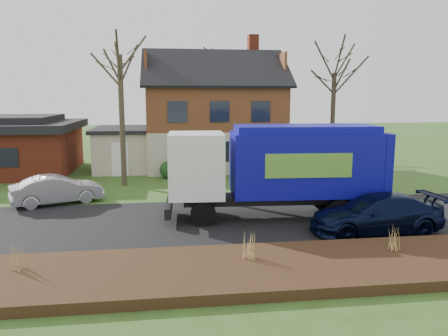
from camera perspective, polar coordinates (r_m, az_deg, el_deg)
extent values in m
plane|color=#314D19|center=(17.51, -3.00, -7.11)|extent=(120.00, 120.00, 0.00)
cube|color=black|center=(17.51, -3.00, -7.07)|extent=(80.00, 7.00, 0.02)
cube|color=black|center=(12.48, -1.01, -13.34)|extent=(80.00, 3.50, 0.30)
cube|color=#C3B39D|center=(31.13, -1.41, 2.74)|extent=(9.00, 7.50, 2.70)
cube|color=#502417|center=(30.93, -1.43, 7.81)|extent=(9.00, 7.50, 2.80)
cube|color=#963720|center=(32.54, 3.80, 15.56)|extent=(0.70, 0.90, 1.60)
cube|color=#C3B39D|center=(30.60, -12.94, 2.29)|extent=(3.50, 5.50, 2.60)
cube|color=black|center=(30.46, -13.04, 4.94)|extent=(3.90, 5.90, 0.24)
cube|color=#963720|center=(31.81, -27.17, 1.93)|extent=(9.00, 7.50, 2.80)
cylinder|color=black|center=(16.91, -2.73, -5.99)|extent=(0.99, 0.38, 0.98)
cylinder|color=black|center=(18.82, -2.93, -4.39)|extent=(0.99, 0.38, 0.98)
cylinder|color=black|center=(17.89, 14.75, -5.43)|extent=(0.99, 0.38, 0.98)
cylinder|color=black|center=(19.70, 12.86, -3.99)|extent=(0.99, 0.38, 0.98)
cylinder|color=black|center=(18.32, 18.37, -5.25)|extent=(0.99, 0.38, 0.98)
cylinder|color=black|center=(20.09, 16.19, -3.87)|extent=(0.99, 0.38, 0.98)
cube|color=black|center=(18.18, 7.59, -3.96)|extent=(8.12, 1.55, 0.33)
cube|color=white|center=(17.50, -3.65, 0.44)|extent=(2.28, 2.46, 2.53)
cube|color=black|center=(17.49, -7.04, 0.85)|extent=(0.18, 2.07, 0.84)
cube|color=black|center=(17.87, -7.22, -5.11)|extent=(0.36, 2.36, 0.42)
cube|color=#0C0B8A|center=(18.11, 10.45, 0.61)|extent=(6.03, 2.65, 2.53)
cube|color=#0C0B8A|center=(17.95, 10.58, 5.06)|extent=(5.73, 2.36, 0.28)
cube|color=#0C0B8A|center=(19.14, 19.30, 0.42)|extent=(0.45, 2.41, 2.72)
cube|color=#5D9C33|center=(16.92, 11.03, 0.30)|extent=(3.38, 0.21, 0.94)
cube|color=#5D9C33|center=(19.20, 9.14, 1.43)|extent=(3.38, 0.21, 0.94)
imported|color=#A7A9AE|center=(21.70, -20.97, -2.66)|extent=(4.29, 2.88, 1.34)
imported|color=black|center=(16.99, 19.22, -5.67)|extent=(4.97, 2.20, 1.42)
cylinder|color=#403726|center=(24.78, -13.18, 5.95)|extent=(0.30, 0.30, 7.16)
cylinder|color=#3C3124|center=(29.62, 13.98, 5.75)|extent=(0.29, 0.29, 6.43)
cylinder|color=#403426|center=(39.87, -0.54, 7.76)|extent=(0.29, 0.29, 7.62)
cone|color=#AF824D|center=(13.35, -25.26, -10.22)|extent=(0.04, 0.04, 0.80)
cone|color=#AF824D|center=(13.39, -25.81, -10.20)|extent=(0.04, 0.04, 0.80)
cone|color=#AF824D|center=(13.31, -24.71, -10.24)|extent=(0.04, 0.04, 0.80)
cone|color=#AF824D|center=(13.45, -25.13, -10.08)|extent=(0.04, 0.04, 0.80)
cone|color=#AF824D|center=(13.26, -25.40, -10.37)|extent=(0.04, 0.04, 0.80)
cone|color=tan|center=(12.84, 3.50, -9.99)|extent=(0.04, 0.04, 0.84)
cone|color=tan|center=(12.81, 2.91, -10.02)|extent=(0.04, 0.04, 0.84)
cone|color=tan|center=(12.86, 4.09, -9.95)|extent=(0.04, 0.04, 0.84)
cone|color=tan|center=(12.94, 3.41, -9.83)|extent=(0.04, 0.04, 0.84)
cone|color=tan|center=(12.74, 3.59, -10.14)|extent=(0.04, 0.04, 0.84)
cone|color=tan|center=(14.46, 21.61, -8.58)|extent=(0.04, 0.04, 0.75)
cone|color=tan|center=(14.40, 21.15, -8.63)|extent=(0.04, 0.04, 0.75)
cone|color=tan|center=(14.53, 22.07, -8.53)|extent=(0.04, 0.04, 0.75)
cone|color=tan|center=(14.55, 21.41, -8.46)|extent=(0.04, 0.04, 0.75)
cone|color=tan|center=(14.38, 21.82, -8.70)|extent=(0.04, 0.04, 0.75)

